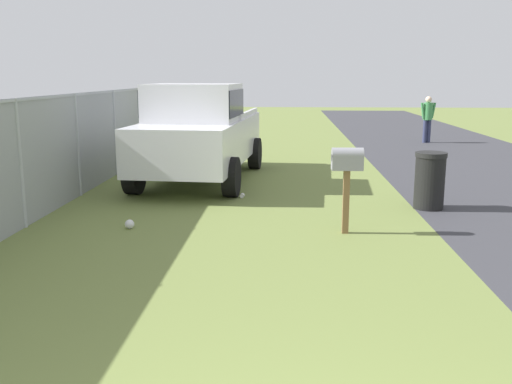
{
  "coord_description": "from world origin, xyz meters",
  "views": [
    {
      "loc": [
        -1.63,
        0.2,
        2.25
      ],
      "look_at": [
        4.21,
        0.53,
        1.04
      ],
      "focal_mm": 39.59,
      "sensor_mm": 36.0,
      "label": 1
    }
  ],
  "objects_px": {
    "mailbox": "(347,166)",
    "pickup_truck": "(199,130)",
    "pedestrian": "(428,116)",
    "trash_bin": "(430,181)"
  },
  "relations": [
    {
      "from": "mailbox",
      "to": "trash_bin",
      "type": "height_order",
      "value": "mailbox"
    },
    {
      "from": "pickup_truck",
      "to": "pedestrian",
      "type": "bearing_deg",
      "value": 143.15
    },
    {
      "from": "mailbox",
      "to": "pickup_truck",
      "type": "relative_size",
      "value": 0.24
    },
    {
      "from": "pedestrian",
      "to": "mailbox",
      "type": "bearing_deg",
      "value": -36.72
    },
    {
      "from": "mailbox",
      "to": "pedestrian",
      "type": "xyz_separation_m",
      "value": [
        11.56,
        -3.91,
        -0.09
      ]
    },
    {
      "from": "pickup_truck",
      "to": "trash_bin",
      "type": "xyz_separation_m",
      "value": [
        -2.34,
        -4.33,
        -0.61
      ]
    },
    {
      "from": "mailbox",
      "to": "pedestrian",
      "type": "bearing_deg",
      "value": -20.39
    },
    {
      "from": "pickup_truck",
      "to": "trash_bin",
      "type": "distance_m",
      "value": 4.96
    },
    {
      "from": "trash_bin",
      "to": "pedestrian",
      "type": "height_order",
      "value": "pedestrian"
    },
    {
      "from": "mailbox",
      "to": "trash_bin",
      "type": "relative_size",
      "value": 1.28
    }
  ]
}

